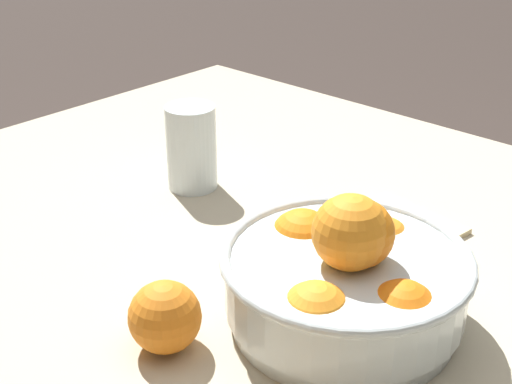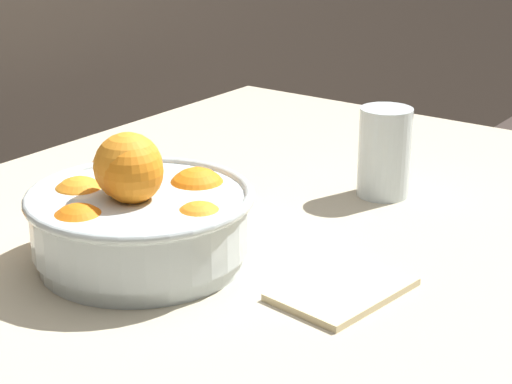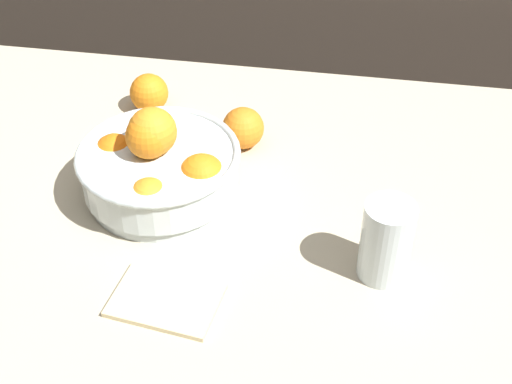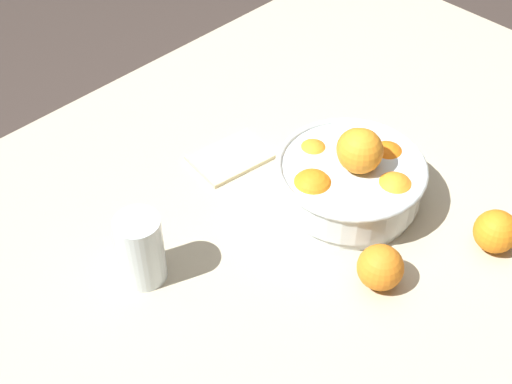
{
  "view_description": "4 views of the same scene",
  "coord_description": "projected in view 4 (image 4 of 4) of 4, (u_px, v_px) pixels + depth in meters",
  "views": [
    {
      "loc": [
        -0.38,
        0.6,
        1.17
      ],
      "look_at": [
        0.17,
        -0.0,
        0.76
      ],
      "focal_mm": 50.0,
      "sensor_mm": 36.0,
      "label": 1
    },
    {
      "loc": [
        -0.69,
        -0.56,
        1.12
      ],
      "look_at": [
        0.14,
        0.05,
        0.74
      ],
      "focal_mm": 60.0,
      "sensor_mm": 36.0,
      "label": 2
    },
    {
      "loc": [
        0.27,
        -0.78,
        1.46
      ],
      "look_at": [
        0.13,
        0.02,
        0.78
      ],
      "focal_mm": 50.0,
      "sensor_mm": 36.0,
      "label": 3
    },
    {
      "loc": [
        0.71,
        0.6,
        1.6
      ],
      "look_at": [
        0.11,
        -0.0,
        0.77
      ],
      "focal_mm": 50.0,
      "sensor_mm": 36.0,
      "label": 4
    }
  ],
  "objects": [
    {
      "name": "dining_table",
      "position": [
        299.0,
        211.0,
        1.33
      ],
      "size": [
        1.49,
        1.01,
        0.7
      ],
      "color": "#B7AD93",
      "rests_on": "ground_plane"
    },
    {
      "name": "napkin",
      "position": [
        232.0,
        157.0,
        1.34
      ],
      "size": [
        0.16,
        0.12,
        0.01
      ],
      "primitive_type": "cube",
      "rotation": [
        0.0,
        0.0,
        -0.13
      ],
      "color": "beige",
      "rests_on": "dining_table"
    },
    {
      "name": "orange_loose_near_bowl",
      "position": [
        496.0,
        231.0,
        1.16
      ],
      "size": [
        0.07,
        0.07,
        0.07
      ],
      "primitive_type": "sphere",
      "color": "orange",
      "rests_on": "dining_table"
    },
    {
      "name": "orange_loose_front",
      "position": [
        380.0,
        267.0,
        1.11
      ],
      "size": [
        0.07,
        0.07,
        0.07
      ],
      "primitive_type": "sphere",
      "color": "orange",
      "rests_on": "dining_table"
    },
    {
      "name": "juice_glass",
      "position": [
        141.0,
        251.0,
        1.1
      ],
      "size": [
        0.07,
        0.07,
        0.12
      ],
      "color": "#F4A314",
      "rests_on": "dining_table"
    },
    {
      "name": "fruit_bowl",
      "position": [
        350.0,
        177.0,
        1.23
      ],
      "size": [
        0.26,
        0.26,
        0.16
      ],
      "color": "silver",
      "rests_on": "dining_table"
    }
  ]
}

